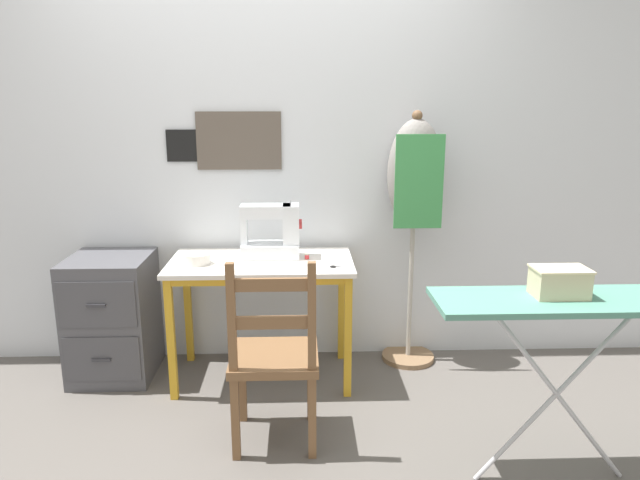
# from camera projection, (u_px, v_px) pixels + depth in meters

# --- Properties ---
(ground_plane) EXTENTS (14.00, 14.00, 0.00)m
(ground_plane) POSITION_uv_depth(u_px,v_px,m) (261.00, 400.00, 3.06)
(ground_plane) COLOR #5B5651
(wall_back) EXTENTS (10.00, 0.07, 2.55)m
(wall_back) POSITION_uv_depth(u_px,v_px,m) (262.00, 152.00, 3.36)
(wall_back) COLOR silver
(wall_back) RESTS_ON ground_plane
(sewing_table) EXTENTS (1.01, 0.55, 0.70)m
(sewing_table) POSITION_uv_depth(u_px,v_px,m) (261.00, 277.00, 3.17)
(sewing_table) COLOR silver
(sewing_table) RESTS_ON ground_plane
(sewing_machine) EXTENTS (0.34, 0.17, 0.32)m
(sewing_machine) POSITION_uv_depth(u_px,v_px,m) (274.00, 232.00, 3.20)
(sewing_machine) COLOR white
(sewing_machine) RESTS_ON sewing_table
(fabric_bowl) EXTENTS (0.15, 0.15, 0.06)m
(fabric_bowl) POSITION_uv_depth(u_px,v_px,m) (197.00, 258.00, 3.09)
(fabric_bowl) COLOR silver
(fabric_bowl) RESTS_ON sewing_table
(scissors) EXTENTS (0.13, 0.05, 0.01)m
(scissors) POSITION_uv_depth(u_px,v_px,m) (338.00, 267.00, 3.03)
(scissors) COLOR silver
(scissors) RESTS_ON sewing_table
(thread_spool_near_machine) EXTENTS (0.03, 0.03, 0.03)m
(thread_spool_near_machine) POSITION_uv_depth(u_px,v_px,m) (307.00, 257.00, 3.18)
(thread_spool_near_machine) COLOR red
(thread_spool_near_machine) RESTS_ON sewing_table
(wooden_chair) EXTENTS (0.40, 0.38, 0.91)m
(wooden_chair) POSITION_uv_depth(u_px,v_px,m) (274.00, 358.00, 2.59)
(wooden_chair) COLOR brown
(wooden_chair) RESTS_ON ground_plane
(filing_cabinet) EXTENTS (0.45, 0.48, 0.71)m
(filing_cabinet) POSITION_uv_depth(u_px,v_px,m) (113.00, 317.00, 3.29)
(filing_cabinet) COLOR #4C4C51
(filing_cabinet) RESTS_ON ground_plane
(dress_form) EXTENTS (0.32, 0.32, 1.52)m
(dress_form) POSITION_uv_depth(u_px,v_px,m) (415.00, 187.00, 3.30)
(dress_form) COLOR #846647
(dress_form) RESTS_ON ground_plane
(ironing_board) EXTENTS (1.05, 0.33, 0.82)m
(ironing_board) POSITION_uv_depth(u_px,v_px,m) (566.00, 310.00, 2.25)
(ironing_board) COLOR #518E7A
(ironing_board) RESTS_ON ground_plane
(storage_box) EXTENTS (0.22, 0.14, 0.12)m
(storage_box) POSITION_uv_depth(u_px,v_px,m) (560.00, 282.00, 2.25)
(storage_box) COLOR beige
(storage_box) RESTS_ON ironing_board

